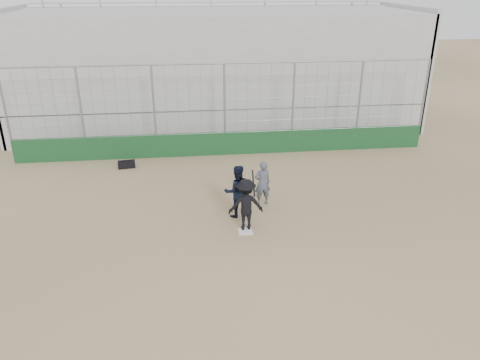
{
  "coord_description": "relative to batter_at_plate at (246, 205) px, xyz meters",
  "views": [
    {
      "loc": [
        -1.66,
        -12.61,
        7.31
      ],
      "look_at": [
        0.0,
        1.4,
        1.15
      ],
      "focal_mm": 35.0,
      "sensor_mm": 36.0,
      "label": 1
    }
  ],
  "objects": [
    {
      "name": "equipment_bag",
      "position": [
        -4.26,
        5.66,
        -0.69
      ],
      "size": [
        0.73,
        0.39,
        0.34
      ],
      "color": "black",
      "rests_on": "ground"
    },
    {
      "name": "bleachers",
      "position": [
        -0.04,
        11.76,
        2.08
      ],
      "size": [
        20.25,
        6.7,
        6.98
      ],
      "color": "#9F9F9F",
      "rests_on": "ground"
    },
    {
      "name": "home_plate",
      "position": [
        -0.04,
        -0.19,
        -0.83
      ],
      "size": [
        0.44,
        0.44,
        0.02
      ],
      "primitive_type": "cube",
      "color": "white",
      "rests_on": "ground"
    },
    {
      "name": "umpire",
      "position": [
        0.79,
        1.66,
        -0.13
      ],
      "size": [
        0.64,
        0.49,
        1.43
      ],
      "primitive_type": "imported",
      "rotation": [
        0.0,
        0.0,
        3.33
      ],
      "color": "#454B58",
      "rests_on": "ground"
    },
    {
      "name": "batter_at_plate",
      "position": [
        0.0,
        0.0,
        0.0
      ],
      "size": [
        1.11,
        0.77,
        1.84
      ],
      "color": "black",
      "rests_on": "ground"
    },
    {
      "name": "backstop",
      "position": [
        -0.04,
        6.81,
        0.11
      ],
      "size": [
        18.1,
        0.25,
        4.04
      ],
      "color": "#123B1C",
      "rests_on": "ground"
    },
    {
      "name": "catcher_crouched",
      "position": [
        -0.17,
        0.87,
        -0.24
      ],
      "size": [
        0.98,
        0.83,
        1.21
      ],
      "color": "black",
      "rests_on": "ground"
    },
    {
      "name": "ground",
      "position": [
        -0.04,
        -0.19,
        -0.84
      ],
      "size": [
        90.0,
        90.0,
        0.0
      ],
      "primitive_type": "plane",
      "color": "brown",
      "rests_on": "ground"
    }
  ]
}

